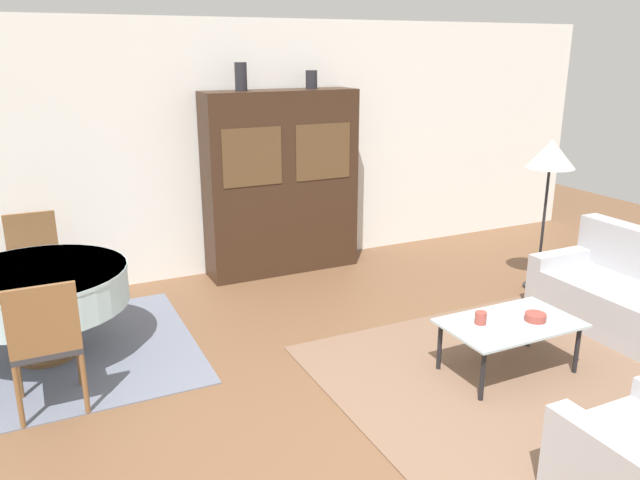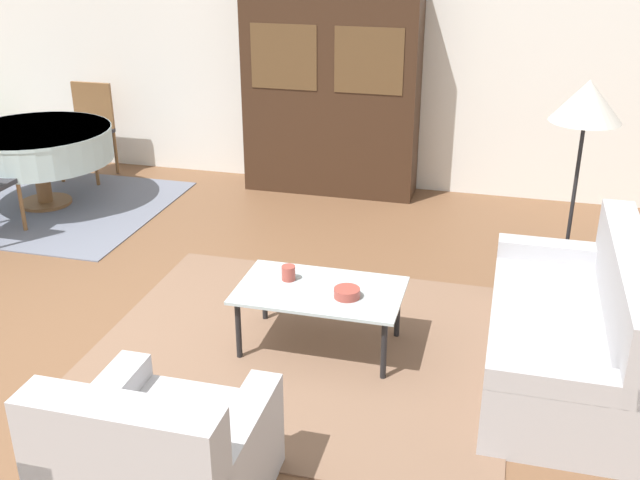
% 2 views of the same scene
% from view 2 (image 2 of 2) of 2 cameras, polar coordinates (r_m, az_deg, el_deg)
% --- Properties ---
extents(ground_plane, '(14.00, 14.00, 0.00)m').
position_cam_2_polar(ground_plane, '(4.98, -16.52, -8.32)').
color(ground_plane, brown).
extents(wall_back, '(10.00, 0.06, 2.70)m').
position_cam_2_polar(wall_back, '(7.66, -3.71, 14.53)').
color(wall_back, white).
rests_on(wall_back, ground_plane).
extents(area_rug, '(2.59, 2.30, 0.01)m').
position_cam_2_polar(area_rug, '(4.83, -1.35, -8.21)').
color(area_rug, brown).
rests_on(area_rug, ground_plane).
extents(dining_rug, '(2.33, 1.96, 0.01)m').
position_cam_2_polar(dining_rug, '(7.59, -20.47, 2.45)').
color(dining_rug, slate).
rests_on(dining_rug, ground_plane).
extents(couch, '(0.83, 1.74, 0.84)m').
position_cam_2_polar(couch, '(4.65, 18.70, -6.77)').
color(couch, '#B2B2B7').
rests_on(couch, ground_plane).
extents(armchair, '(0.85, 0.88, 0.81)m').
position_cam_2_polar(armchair, '(3.56, -12.12, -16.35)').
color(armchair, '#B2B2B7').
rests_on(armchair, ground_plane).
extents(coffee_table, '(1.03, 0.62, 0.41)m').
position_cam_2_polar(coffee_table, '(4.66, 0.00, -4.17)').
color(coffee_table, black).
rests_on(coffee_table, area_rug).
extents(display_cabinet, '(1.67, 0.44, 1.98)m').
position_cam_2_polar(display_cabinet, '(7.29, 0.86, 11.25)').
color(display_cabinet, '#382316').
rests_on(display_cabinet, ground_plane).
extents(dining_table, '(1.37, 1.37, 0.73)m').
position_cam_2_polar(dining_table, '(7.44, -20.76, 6.78)').
color(dining_table, brown).
rests_on(dining_table, dining_rug).
extents(dining_chair_far, '(0.44, 0.44, 0.96)m').
position_cam_2_polar(dining_chair_far, '(8.18, -17.18, 8.40)').
color(dining_chair_far, brown).
rests_on(dining_chair_far, dining_rug).
extents(floor_lamp, '(0.48, 0.48, 1.55)m').
position_cam_2_polar(floor_lamp, '(5.38, 19.64, 9.45)').
color(floor_lamp, black).
rests_on(floor_lamp, ground_plane).
extents(cup, '(0.09, 0.09, 0.09)m').
position_cam_2_polar(cup, '(4.74, -2.42, -2.53)').
color(cup, '#9E4238').
rests_on(cup, coffee_table).
extents(bowl, '(0.16, 0.16, 0.06)m').
position_cam_2_polar(bowl, '(4.54, 2.07, -4.05)').
color(bowl, '#9E4238').
rests_on(bowl, coffee_table).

